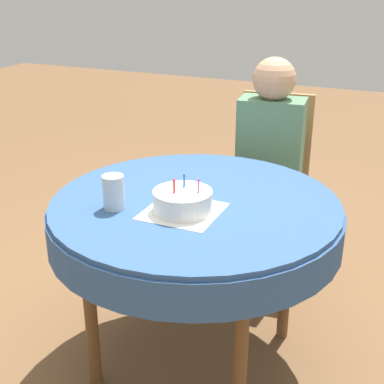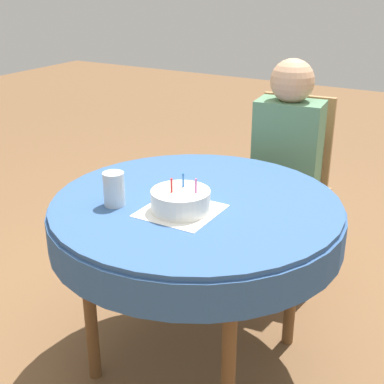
{
  "view_description": "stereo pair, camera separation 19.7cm",
  "coord_description": "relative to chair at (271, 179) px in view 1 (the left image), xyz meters",
  "views": [
    {
      "loc": [
        0.75,
        -1.7,
        1.54
      ],
      "look_at": [
        0.0,
        -0.03,
        0.79
      ],
      "focal_mm": 50.0,
      "sensor_mm": 36.0,
      "label": 1
    },
    {
      "loc": [
        0.92,
        -1.61,
        1.54
      ],
      "look_at": [
        0.0,
        -0.03,
        0.79
      ],
      "focal_mm": 50.0,
      "sensor_mm": 36.0,
      "label": 2
    }
  ],
  "objects": [
    {
      "name": "chair",
      "position": [
        0.0,
        0.0,
        0.0
      ],
      "size": [
        0.45,
        0.45,
        0.96
      ],
      "rotation": [
        0.0,
        0.0,
        0.11
      ],
      "color": "#A37A4C",
      "rests_on": "ground_plane"
    },
    {
      "name": "dining_table",
      "position": [
        -0.05,
        -0.88,
        0.13
      ],
      "size": [
        1.12,
        1.12,
        0.74
      ],
      "color": "#335689",
      "rests_on": "ground_plane"
    },
    {
      "name": "napkin",
      "position": [
        -0.05,
        -0.99,
        0.22
      ],
      "size": [
        0.26,
        0.26,
        0.0
      ],
      "color": "white",
      "rests_on": "dining_table"
    },
    {
      "name": "ground_plane",
      "position": [
        -0.05,
        -0.88,
        -0.52
      ],
      "size": [
        12.0,
        12.0,
        0.0
      ],
      "primitive_type": "plane",
      "color": "brown"
    },
    {
      "name": "person",
      "position": [
        0.01,
        -0.1,
        0.19
      ],
      "size": [
        0.34,
        0.31,
        1.17
      ],
      "rotation": [
        0.0,
        0.0,
        0.11
      ],
      "color": "tan",
      "rests_on": "ground_plane"
    },
    {
      "name": "drinking_glass",
      "position": [
        -0.29,
        -1.07,
        0.28
      ],
      "size": [
        0.08,
        0.08,
        0.13
      ],
      "color": "silver",
      "rests_on": "dining_table"
    },
    {
      "name": "birthday_cake",
      "position": [
        -0.05,
        -0.99,
        0.26
      ],
      "size": [
        0.21,
        0.21,
        0.13
      ],
      "color": "white",
      "rests_on": "dining_table"
    }
  ]
}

